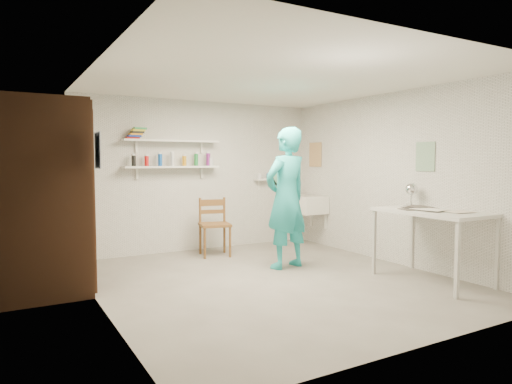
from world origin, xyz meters
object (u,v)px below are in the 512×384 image
desk_lamp (412,189)px  belfast_sink (307,204)px  work_table (432,246)px  wall_clock (280,174)px  wooden_chair (215,225)px  man (286,198)px

desk_lamp → belfast_sink: bearing=92.7°
work_table → desk_lamp: size_ratio=8.00×
belfast_sink → desk_lamp: 2.19m
wall_clock → wooden_chair: wall_clock is taller
work_table → desk_lamp: bearing=67.6°
wall_clock → work_table: bearing=-68.5°
belfast_sink → wall_clock: (-1.19, -1.00, 0.56)m
wall_clock → desk_lamp: size_ratio=2.11×
belfast_sink → man: 1.75m
belfast_sink → desk_lamp: (0.10, -2.16, 0.38)m
man → wooden_chair: (-0.52, 1.18, -0.47)m
wooden_chair → desk_lamp: size_ratio=5.91×
wooden_chair → desk_lamp: 2.88m
man → belfast_sink: bearing=-146.7°
wooden_chair → belfast_sink: bearing=13.5°
wall_clock → work_table: wall_clock is taller
belfast_sink → work_table: work_table is taller
man → wall_clock: bearing=-112.5°
belfast_sink → wooden_chair: 1.77m
wooden_chair → desk_lamp: desk_lamp is taller
belfast_sink → wooden_chair: size_ratio=0.63×
wooden_chair → work_table: (1.64, -2.63, -0.05)m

